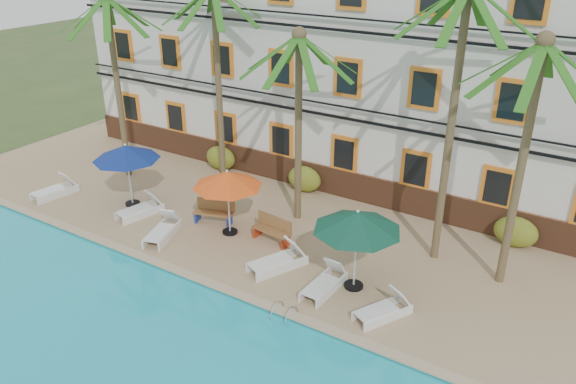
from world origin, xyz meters
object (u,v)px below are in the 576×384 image
Objects in this scene: palm_e at (528,132)px; lounger_e at (325,282)px; bench_right at (273,229)px; lounger_c at (163,230)px; bench_left at (214,211)px; umbrella_red at (227,179)px; pool_ladder at (284,315)px; umbrella_green at (357,222)px; lounger_d at (279,260)px; lounger_f at (384,309)px; lounger_a at (55,189)px; umbrella_blue at (126,153)px; lounger_b at (141,208)px; palm_b at (217,58)px; palm_a at (114,62)px; palm_c at (299,101)px; palm_d at (455,93)px.

palm_e is 7.32m from lounger_e.
lounger_e is 3.46m from bench_right.
lounger_c is 1.27× the size of bench_left.
pool_ladder is (4.27, -3.04, -2.15)m from umbrella_red.
lounger_d is (-2.57, -0.34, -2.00)m from umbrella_green.
palm_e is 3.88× the size of lounger_c.
lounger_f is at bearing -13.85° from bench_left.
bench_left is at bearing 13.26° from lounger_a.
lounger_d is (4.66, 0.48, 0.02)m from lounger_c.
lounger_f is at bearing -20.74° from bench_right.
bench_right is (-7.49, -1.72, -4.51)m from palm_e.
bench_left is (-5.67, 1.66, 0.18)m from lounger_e.
lounger_d is at bearing 126.50° from pool_ladder.
lounger_d is 3.98m from lounger_f.
pool_ladder is (-1.08, -2.36, -2.31)m from umbrella_green.
bench_right is (-3.70, 1.04, -1.84)m from umbrella_green.
umbrella_blue is 1.36× the size of lounger_b.
palm_b reaches higher than lounger_a.
lounger_e is at bearing 1.64° from lounger_c.
bench_right is at bearing 5.28° from umbrella_blue.
lounger_e is at bearing 77.18° from pool_ladder.
palm_b is 6.35m from bench_left.
lounger_a is 4.34m from lounger_b.
lounger_f is (11.48, -1.33, -1.97)m from umbrella_blue.
umbrella_blue is 1.04× the size of umbrella_red.
lounger_f is 5.44m from bench_right.
palm_e is at bearing 37.19° from lounger_e.
palm_a reaches higher than bench_left.
palm_c is 7.17m from umbrella_blue.
lounger_c is 2.69× the size of pool_ladder.
palm_e is 2.86× the size of umbrella_green.
palm_e is 4.93× the size of bench_left.
lounger_b is 1.23× the size of bench_left.
umbrella_red is 7.16m from lounger_f.
lounger_e is (1.88, -0.29, -0.02)m from lounger_d.
palm_a is 15.07m from lounger_f.
palm_e is at bearing 12.81° from umbrella_red.
lounger_c is at bearing -152.15° from bench_right.
umbrella_red is (-6.90, -2.38, -3.56)m from palm_d.
lounger_b is at bearing -149.86° from palm_c.
lounger_a is (-9.57, -3.68, -4.36)m from palm_c.
palm_c is 4.63m from bench_right.
umbrella_green is at bearing -116.92° from palm_d.
palm_a reaches higher than palm_e.
lounger_d is (-6.35, -3.10, -4.67)m from palm_e.
umbrella_blue reaches higher than lounger_d.
palm_d reaches higher than umbrella_green.
lounger_d is at bearing 172.22° from lounger_f.
palm_e reaches higher than lounger_f.
umbrella_blue reaches higher than lounger_b.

